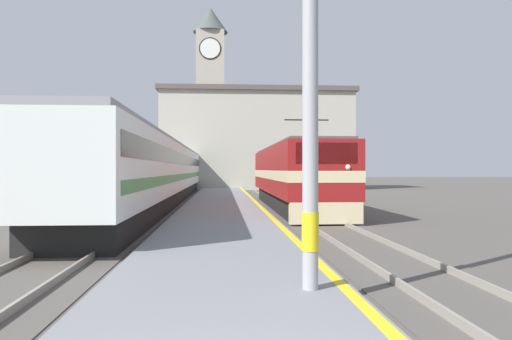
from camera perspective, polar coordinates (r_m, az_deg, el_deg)
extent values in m
plane|color=#514C47|center=(33.30, -3.87, -3.58)|extent=(200.00, 200.00, 0.00)
cube|color=slate|center=(28.31, -3.86, -3.96)|extent=(4.09, 140.00, 0.25)
cube|color=yellow|center=(28.36, -0.02, -3.69)|extent=(0.20, 140.00, 0.00)
cube|color=#514C47|center=(28.58, 3.86, -4.16)|extent=(2.83, 140.00, 0.02)
cube|color=gray|center=(28.48, 2.42, -4.01)|extent=(0.07, 140.00, 0.14)
cube|color=gray|center=(28.68, 5.28, -3.98)|extent=(0.07, 140.00, 0.14)
cube|color=#514C47|center=(28.56, -11.52, -4.16)|extent=(2.84, 140.00, 0.02)
cube|color=gray|center=(28.66, -12.94, -3.99)|extent=(0.07, 140.00, 0.14)
cube|color=gray|center=(28.47, -10.08, -4.01)|extent=(0.07, 140.00, 0.14)
cube|color=black|center=(27.29, 4.22, -3.43)|extent=(2.46, 16.24, 0.90)
cube|color=maroon|center=(27.24, 4.22, -0.01)|extent=(2.90, 17.66, 2.36)
cube|color=beige|center=(27.24, 4.22, -0.51)|extent=(2.92, 17.68, 0.44)
cube|color=beige|center=(18.76, 8.00, -4.89)|extent=(2.76, 0.30, 0.81)
cube|color=black|center=(18.61, 8.06, 1.89)|extent=(2.32, 0.12, 0.80)
sphere|color=white|center=(18.42, 5.65, 0.32)|extent=(0.20, 0.20, 0.20)
sphere|color=white|center=(18.75, 10.47, 0.31)|extent=(0.20, 0.20, 0.20)
cube|color=#4C4C51|center=(27.27, 4.22, 2.59)|extent=(2.61, 16.77, 0.12)
cylinder|color=#333333|center=(22.60, 5.94, 4.54)|extent=(0.06, 0.63, 1.03)
cylinder|color=#333333|center=(23.29, 5.64, 4.41)|extent=(0.06, 0.63, 1.03)
cube|color=#262626|center=(22.99, 5.79, 5.71)|extent=(2.03, 0.08, 0.06)
cube|color=black|center=(36.97, -9.78, -2.52)|extent=(2.46, 49.29, 0.90)
cube|color=silver|center=(36.93, -9.78, 0.21)|extent=(2.90, 51.34, 2.62)
cube|color=black|center=(36.93, -9.78, 1.02)|extent=(2.92, 50.32, 0.64)
cube|color=#338442|center=(36.93, -9.78, -0.60)|extent=(2.92, 50.32, 0.36)
cube|color=gray|center=(36.96, -9.78, 2.39)|extent=(2.67, 51.34, 0.20)
cylinder|color=#9E9EA3|center=(8.03, 6.22, 14.18)|extent=(0.25, 0.25, 7.64)
cylinder|color=yellow|center=(7.85, 6.22, -6.98)|extent=(0.27, 0.27, 0.60)
cube|color=#ADA393|center=(64.68, -5.23, 6.93)|extent=(3.54, 3.54, 19.70)
cylinder|color=black|center=(64.22, -5.27, 13.67)|extent=(2.78, 0.06, 2.78)
cylinder|color=white|center=(64.19, -5.27, 13.67)|extent=(2.48, 0.10, 2.48)
cone|color=#47514C|center=(67.02, -5.23, 16.69)|extent=(4.43, 4.43, 3.19)
cube|color=#B7B2A3|center=(54.48, 0.00, 3.22)|extent=(20.19, 7.36, 10.22)
cube|color=#564C47|center=(55.04, 0.00, 8.80)|extent=(20.79, 7.96, 0.50)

